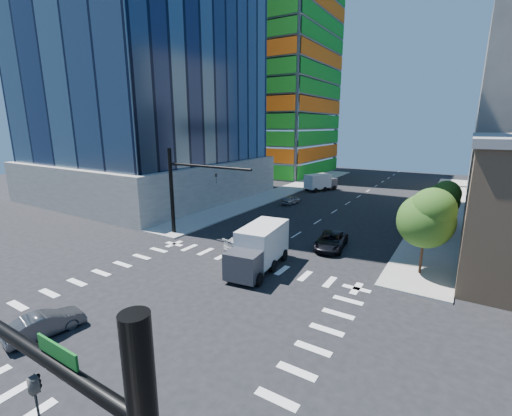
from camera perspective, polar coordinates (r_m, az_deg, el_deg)
The scene contains 14 objects.
ground at distance 23.20m, azimuth -13.46°, elevation -16.17°, with size 160.00×160.00×0.00m, color black.
road_markings at distance 23.19m, azimuth -13.46°, elevation -16.16°, with size 20.00×20.00×0.01m, color silver.
sidewalk_ne at distance 55.09m, azimuth 28.79°, elevation 0.04°, with size 5.00×60.00×0.15m, color gray.
sidewalk_nw at distance 61.40m, azimuth 4.95°, elevation 2.92°, with size 5.00×60.00×0.15m, color gray.
construction_building at distance 87.73m, azimuth 2.95°, elevation 22.24°, with size 25.16×34.50×70.60m.
signal_mast_nw at distance 35.90m, azimuth -12.28°, elevation 3.85°, with size 10.20×0.40×9.00m.
tree_south at distance 28.64m, azimuth 26.72°, elevation -1.39°, with size 4.16×4.16×6.82m.
tree_north at distance 40.49m, azimuth 28.73°, elevation 1.39°, with size 3.54×3.52×5.78m.
car_nb_far at distance 33.30m, azimuth 12.42°, elevation -5.35°, with size 2.48×5.38×1.49m, color black.
car_sb_near at distance 32.76m, azimuth -1.83°, elevation -5.56°, with size 1.78×4.37×1.27m, color white.
car_sb_mid at distance 50.96m, azimuth 5.83°, elevation 1.34°, with size 1.50×3.73×1.27m, color gray.
car_sb_cross at distance 23.20m, azimuth -31.75°, elevation -16.11°, with size 1.40×4.00×1.32m, color #424347.
box_truck_near at distance 27.52m, azimuth 0.24°, elevation -7.35°, with size 3.62×6.91×3.47m.
box_truck_far at distance 62.56m, azimuth 10.85°, elevation 4.08°, with size 4.56×6.17×2.98m.
Camera 1 is at (14.71, -13.87, 11.36)m, focal length 24.00 mm.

